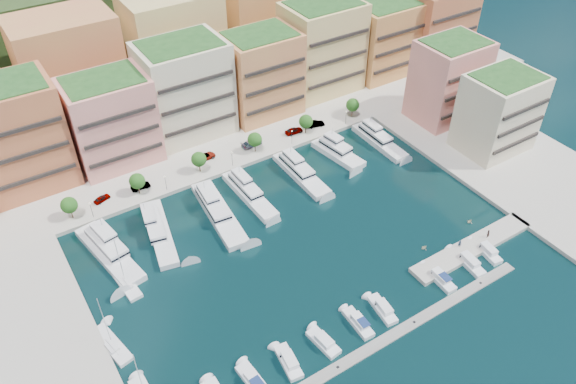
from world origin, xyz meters
name	(u,v)px	position (x,y,z in m)	size (l,w,h in m)	color
ground	(300,241)	(0.00, 0.00, 0.00)	(400.00, 400.00, 0.00)	black
north_quay	(183,115)	(0.00, 62.00, 0.00)	(220.00, 64.00, 2.00)	#9E998E
east_quay	(518,168)	(62.00, -8.00, 0.00)	(34.00, 76.00, 2.00)	#9E998E
hillside	(125,53)	(0.00, 110.00, 0.00)	(240.00, 40.00, 58.00)	#1E3114
south_pontoon	(377,345)	(-3.00, -30.00, 0.00)	(72.00, 2.20, 0.35)	gray
finger_pier	(471,249)	(30.00, -22.00, 0.00)	(32.00, 5.00, 2.00)	#9E998E
apartment_1	(18,136)	(-44.00, 51.99, 14.31)	(20.00, 16.50, 26.80)	#B45D3C
apartment_2	(111,121)	(-23.00, 49.99, 12.31)	(20.00, 15.50, 22.80)	pink
apartment_3	(185,89)	(-2.00, 51.99, 13.81)	(22.00, 16.50, 25.80)	beige
apartment_4	(261,74)	(20.00, 49.99, 12.81)	(20.00, 15.50, 23.80)	tan
apartment_5	(322,47)	(42.00, 51.99, 14.31)	(22.00, 16.50, 26.80)	#E2C978
apartment_6	(383,39)	(64.00, 49.99, 12.31)	(20.00, 15.50, 22.80)	tan
apartment_7	(435,24)	(84.00, 47.99, 13.31)	(22.00, 16.50, 24.80)	#B45D3C
apartment_east_a	(448,80)	(62.00, 19.99, 12.31)	(18.00, 14.50, 22.80)	pink
apartment_east_b	(499,112)	(62.00, 1.99, 11.31)	(18.00, 14.50, 20.80)	beige
backblock_1	(71,70)	(-25.00, 74.00, 16.00)	(26.00, 18.00, 30.00)	tan
backblock_2	(175,44)	(5.00, 74.00, 16.00)	(26.00, 18.00, 30.00)	#E2C978
backblock_3	(263,22)	(35.00, 74.00, 16.00)	(26.00, 18.00, 30.00)	tan
backblock_4	(340,2)	(65.00, 74.00, 16.00)	(26.00, 18.00, 30.00)	#B45D3C
tree_0	(69,205)	(-40.00, 33.50, 4.74)	(3.80, 3.80, 5.65)	#473323
tree_1	(137,181)	(-24.00, 33.50, 4.74)	(3.80, 3.80, 5.65)	#473323
tree_2	(199,159)	(-8.00, 33.50, 4.74)	(3.80, 3.80, 5.65)	#473323
tree_3	(255,140)	(8.00, 33.50, 4.74)	(3.80, 3.80, 5.65)	#473323
tree_4	(306,121)	(24.00, 33.50, 4.74)	(3.80, 3.80, 5.65)	#473323
tree_5	(353,105)	(40.00, 33.50, 4.74)	(3.80, 3.80, 5.65)	#473323
lamppost_0	(91,208)	(-36.00, 31.20, 3.83)	(0.30, 0.30, 4.20)	black
lamppost_1	(165,181)	(-18.00, 31.20, 3.83)	(0.30, 0.30, 4.20)	black
lamppost_2	(232,157)	(0.00, 31.20, 3.83)	(0.30, 0.30, 4.20)	black
lamppost_3	(292,135)	(18.00, 31.20, 3.83)	(0.30, 0.30, 4.20)	black
lamppost_4	(346,115)	(36.00, 31.20, 3.83)	(0.30, 0.30, 4.20)	black
yacht_0	(108,250)	(-36.78, 18.92, 1.21)	(8.69, 22.54, 7.30)	silver
yacht_1	(159,230)	(-25.18, 19.05, 1.09)	(8.55, 22.01, 7.30)	silver
yacht_2	(217,210)	(-11.21, 18.01, 1.21)	(7.31, 24.38, 7.30)	silver
yacht_3	(248,192)	(-2.00, 19.76, 1.21)	(4.49, 20.25, 7.30)	silver
yacht_4	(300,172)	(12.85, 19.70, 1.09)	(4.86, 20.23, 7.30)	silver
yacht_5	(337,151)	(25.90, 21.72, 1.21)	(7.01, 16.41, 7.30)	silver
yacht_6	(378,139)	(38.64, 20.28, 1.21)	(4.48, 19.07, 7.30)	silver
cruiser_1	(254,381)	(-25.91, -24.61, 0.57)	(3.18, 8.24, 2.66)	white
cruiser_2	(289,362)	(-18.81, -24.58, 0.55)	(3.53, 7.79, 2.55)	white
cruiser_3	(324,342)	(-11.21, -24.58, 0.55)	(3.34, 7.34, 2.55)	white
cruiser_4	(358,323)	(-3.16, -24.60, 0.57)	(2.72, 7.70, 2.66)	white
cruiser_5	(383,309)	(2.78, -24.58, 0.55)	(3.32, 7.75, 2.55)	white
cruiser_7	(439,278)	(17.67, -24.61, 0.57)	(2.73, 8.32, 2.66)	white
cruiser_8	(468,262)	(25.99, -24.60, 0.55)	(3.36, 9.18, 2.55)	white
cruiser_9	(487,251)	(31.70, -24.59, 0.55)	(3.38, 8.07, 2.55)	white
sailboat_1	(112,345)	(-43.97, -4.09, 0.30)	(4.89, 10.91, 13.20)	silver
sailboat_2	(127,285)	(-36.66, 8.34, 0.31)	(3.58, 9.78, 13.20)	silver
tender_3	(469,221)	(35.83, -15.80, 0.41)	(1.33, 1.55, 0.81)	beige
tender_1	(424,247)	(21.31, -16.38, 0.41)	(1.34, 1.55, 0.82)	#BFB592
car_0	(102,198)	(-32.45, 35.66, 1.70)	(1.65, 4.11, 1.40)	gray
car_1	(140,186)	(-23.11, 35.05, 1.76)	(1.62, 4.64, 1.53)	gray
car_2	(205,156)	(-4.52, 37.57, 1.76)	(2.51, 5.45, 1.51)	gray
car_3	(252,143)	(8.49, 36.15, 1.86)	(2.42, 5.94, 1.72)	gray
car_4	(294,131)	(21.23, 35.17, 1.86)	(2.02, 5.03, 1.71)	gray
car_5	(316,124)	(28.23, 34.75, 1.83)	(1.76, 5.04, 1.66)	gray
person_0	(460,243)	(27.33, -20.63, 1.93)	(0.68, 0.44, 1.85)	#223144
person_1	(488,234)	(34.68, -21.80, 1.97)	(0.94, 0.73, 1.93)	#49342B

